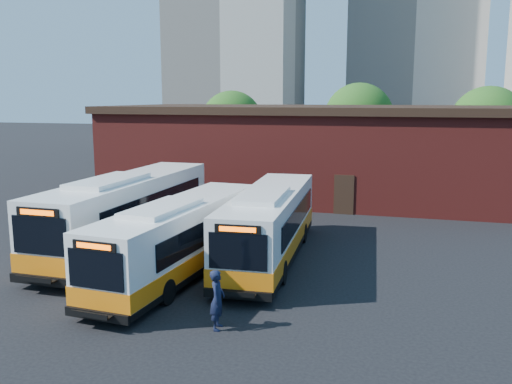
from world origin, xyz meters
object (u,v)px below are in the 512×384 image
(bus_mideast, at_px, (270,227))
(transit_worker, at_px, (217,300))
(bus_midwest, at_px, (180,241))
(bus_west, at_px, (128,214))

(bus_mideast, relative_size, transit_worker, 6.30)
(bus_midwest, bearing_deg, bus_west, 147.28)
(transit_worker, bearing_deg, bus_midwest, 26.80)
(bus_west, relative_size, transit_worker, 6.95)
(bus_west, height_order, transit_worker, bus_west)
(bus_midwest, distance_m, bus_mideast, 4.18)
(bus_midwest, xyz_separation_m, bus_mideast, (2.90, 3.02, 0.05))
(bus_west, xyz_separation_m, bus_midwest, (3.92, -2.97, -0.21))
(bus_mideast, bearing_deg, bus_west, 177.12)
(bus_west, relative_size, bus_mideast, 1.10)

